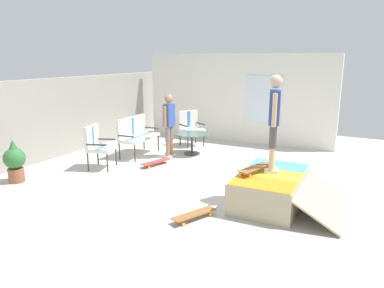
{
  "coord_description": "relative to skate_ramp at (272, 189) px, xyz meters",
  "views": [
    {
      "loc": [
        -6.62,
        -3.43,
        2.56
      ],
      "look_at": [
        0.14,
        0.11,
        0.7
      ],
      "focal_mm": 33.41,
      "sensor_mm": 36.0,
      "label": 1
    }
  ],
  "objects": [
    {
      "name": "skateboard_by_bench",
      "position": [
        0.98,
        3.13,
        -0.19
      ],
      "size": [
        0.82,
        0.42,
        0.1
      ],
      "color": "#B23838",
      "rests_on": "ground_plane"
    },
    {
      "name": "house_facade",
      "position": [
        4.45,
        2.4,
        1.06
      ],
      "size": [
        0.23,
        6.0,
        2.67
      ],
      "color": "white",
      "rests_on": "ground_plane"
    },
    {
      "name": "person_watching",
      "position": [
        1.81,
        3.23,
        0.67
      ],
      "size": [
        0.48,
        0.24,
        1.64
      ],
      "color": "silver",
      "rests_on": "ground_plane"
    },
    {
      "name": "back_wall_cinderblock",
      "position": [
        0.65,
        5.92,
        0.74
      ],
      "size": [
        9.0,
        0.2,
        2.05
      ],
      "color": "#9E998E",
      "rests_on": "ground_plane"
    },
    {
      "name": "skate_ramp",
      "position": [
        0.0,
        0.0,
        0.0
      ],
      "size": [
        1.78,
        1.84,
        0.56
      ],
      "color": "tan",
      "rests_on": "ground_plane"
    },
    {
      "name": "patio_bench",
      "position": [
        1.58,
        4.14,
        0.34
      ],
      "size": [
        1.28,
        0.61,
        1.02
      ],
      "color": "#38383D",
      "rests_on": "ground_plane"
    },
    {
      "name": "skateboard_on_ramp",
      "position": [
        -0.09,
        0.3,
        0.37
      ],
      "size": [
        0.82,
        0.41,
        0.1
      ],
      "color": "brown",
      "rests_on": "skate_ramp"
    },
    {
      "name": "person_skater",
      "position": [
        0.12,
        0.07,
        1.28
      ],
      "size": [
        0.47,
        0.3,
        1.71
      ],
      "color": "silver",
      "rests_on": "skate_ramp"
    },
    {
      "name": "potted_plant",
      "position": [
        -1.37,
        5.07,
        0.19
      ],
      "size": [
        0.44,
        0.44,
        0.92
      ],
      "color": "brown",
      "rests_on": "ground_plane"
    },
    {
      "name": "ground_plane",
      "position": [
        0.65,
        1.92,
        -0.33
      ],
      "size": [
        12.0,
        12.0,
        0.1
      ],
      "primitive_type": "cube",
      "color": "beige"
    },
    {
      "name": "skateboard_spare",
      "position": [
        -1.23,
        0.93,
        -0.19
      ],
      "size": [
        0.81,
        0.51,
        0.1
      ],
      "color": "brown",
      "rests_on": "ground_plane"
    },
    {
      "name": "patio_table",
      "position": [
        2.32,
        2.83,
        0.13
      ],
      "size": [
        0.9,
        0.9,
        0.57
      ],
      "color": "#38383D",
      "rests_on": "ground_plane"
    },
    {
      "name": "patio_chair_near_house",
      "position": [
        3.24,
        3.38,
        0.33
      ],
      "size": [
        0.82,
        0.8,
        1.02
      ],
      "color": "#38383D",
      "rests_on": "ground_plane"
    },
    {
      "name": "patio_chair_by_wall",
      "position": [
        0.18,
        4.22,
        0.33
      ],
      "size": [
        0.76,
        0.72,
        1.02
      ],
      "color": "#38383D",
      "rests_on": "ground_plane"
    }
  ]
}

